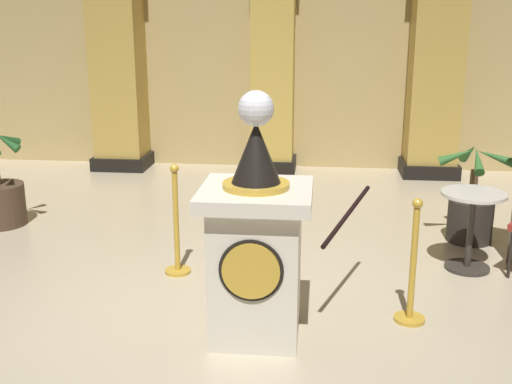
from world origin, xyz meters
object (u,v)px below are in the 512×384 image
pedestal_clock (256,245)px  stanchion_far (177,236)px  cafe_table (471,221)px  potted_palm_right (471,212)px  stanchion_near (412,280)px

pedestal_clock → stanchion_far: 1.41m
stanchion_far → cafe_table: bearing=7.8°
stanchion_far → potted_palm_right: 3.08m
stanchion_far → stanchion_near: bearing=-20.5°
potted_palm_right → cafe_table: (-0.18, -0.79, 0.16)m
stanchion_near → potted_palm_right: potted_palm_right is taller
pedestal_clock → stanchion_far: bearing=127.7°
pedestal_clock → potted_palm_right: pedestal_clock is taller
potted_palm_right → cafe_table: size_ratio=1.42×
pedestal_clock → cafe_table: pedestal_clock is taller
pedestal_clock → potted_palm_right: bearing=48.0°
stanchion_near → cafe_table: size_ratio=1.33×
pedestal_clock → stanchion_near: (1.17, 0.33, -0.36)m
cafe_table → pedestal_clock: bearing=-141.7°
stanchion_far → cafe_table: stanchion_far is taller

